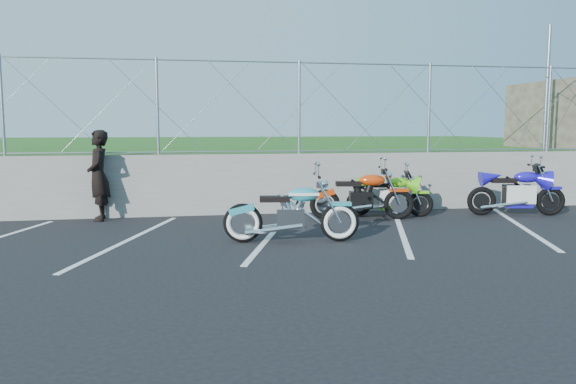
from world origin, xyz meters
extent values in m
plane|color=black|center=(0.00, 0.00, 0.00)|extent=(90.00, 90.00, 0.00)
cube|color=slate|center=(0.00, 3.50, 0.65)|extent=(30.00, 0.22, 1.30)
cube|color=#1D4D14|center=(0.00, 13.50, 0.65)|extent=(30.00, 20.00, 1.30)
cylinder|color=gray|center=(0.00, 3.50, 3.25)|extent=(28.00, 0.03, 0.03)
cylinder|color=gray|center=(0.00, 3.50, 1.35)|extent=(28.00, 0.03, 0.03)
cylinder|color=gray|center=(7.20, 3.90, 2.80)|extent=(0.08, 0.08, 3.00)
cube|color=silver|center=(-2.40, 1.00, 0.00)|extent=(1.49, 4.31, 0.01)
cube|color=silver|center=(0.00, 1.00, 0.00)|extent=(1.49, 4.31, 0.01)
cube|color=silver|center=(2.40, 1.00, 0.00)|extent=(1.49, 4.31, 0.01)
cube|color=silver|center=(4.80, 1.00, 0.00)|extent=(1.49, 4.31, 0.01)
torus|color=black|center=(-0.54, 0.46, 0.32)|extent=(0.65, 0.19, 0.65)
torus|color=black|center=(1.03, 0.26, 0.32)|extent=(0.65, 0.19, 0.65)
cube|color=silver|center=(0.22, 0.36, 0.39)|extent=(0.48, 0.33, 0.33)
ellipsoid|color=teal|center=(0.44, 0.33, 0.78)|extent=(0.54, 0.30, 0.23)
cube|color=black|center=(-0.03, 0.39, 0.71)|extent=(0.51, 0.29, 0.09)
cube|color=teal|center=(1.03, 0.26, 0.63)|extent=(0.39, 0.19, 0.06)
cylinder|color=silver|center=(0.66, 0.31, 1.09)|extent=(0.11, 0.70, 0.03)
torus|color=black|center=(1.32, 2.42, 0.31)|extent=(0.63, 0.21, 0.62)
torus|color=black|center=(2.81, 2.18, 0.31)|extent=(0.63, 0.21, 0.62)
cube|color=black|center=(2.04, 2.31, 0.40)|extent=(0.50, 0.35, 0.34)
ellipsoid|color=#C2370B|center=(2.26, 2.27, 0.80)|extent=(0.56, 0.33, 0.23)
cube|color=black|center=(1.79, 2.35, 0.73)|extent=(0.53, 0.32, 0.09)
cube|color=#C2370B|center=(2.81, 2.18, 0.60)|extent=(0.40, 0.21, 0.06)
cylinder|color=silver|center=(2.47, 2.24, 1.05)|extent=(0.14, 0.72, 0.03)
torus|color=black|center=(2.15, 2.78, 0.27)|extent=(0.55, 0.25, 0.54)
torus|color=black|center=(3.38, 2.42, 0.27)|extent=(0.55, 0.25, 0.54)
cube|color=black|center=(2.75, 2.61, 0.36)|extent=(0.47, 0.36, 0.31)
ellipsoid|color=#57BC17|center=(2.94, 2.55, 0.72)|extent=(0.52, 0.35, 0.21)
cube|color=black|center=(2.52, 2.67, 0.66)|extent=(0.49, 0.33, 0.08)
cube|color=#57BC17|center=(3.38, 2.42, 0.52)|extent=(0.37, 0.23, 0.05)
cylinder|color=silver|center=(3.09, 2.50, 0.93)|extent=(0.21, 0.63, 0.03)
torus|color=black|center=(4.74, 2.37, 0.31)|extent=(0.63, 0.23, 0.62)
torus|color=black|center=(6.17, 2.08, 0.31)|extent=(0.63, 0.23, 0.62)
cube|color=black|center=(5.43, 2.23, 0.41)|extent=(0.52, 0.37, 0.35)
ellipsoid|color=#1911A5|center=(5.65, 2.18, 0.82)|extent=(0.58, 0.35, 0.24)
cube|color=black|center=(5.17, 2.28, 0.75)|extent=(0.55, 0.34, 0.09)
cube|color=#1911A5|center=(6.17, 2.08, 0.59)|extent=(0.41, 0.23, 0.06)
cylinder|color=silver|center=(5.83, 2.15, 1.06)|extent=(0.17, 0.73, 0.03)
imported|color=black|center=(-3.17, 3.13, 0.91)|extent=(0.52, 0.72, 1.82)
camera|label=1|loc=(-1.42, -8.54, 1.89)|focal=35.00mm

